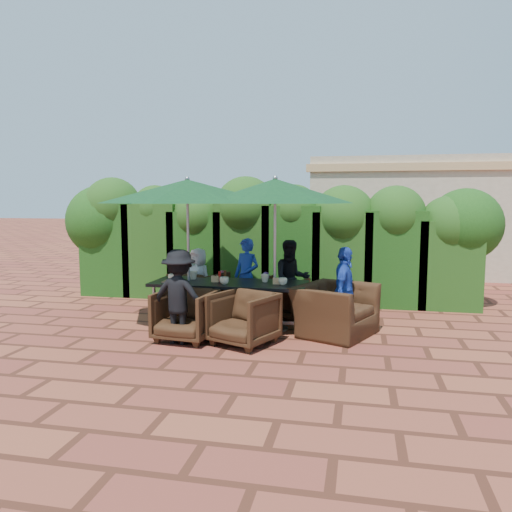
% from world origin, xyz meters
% --- Properties ---
extents(ground, '(80.00, 80.00, 0.00)m').
position_xyz_m(ground, '(0.00, 0.00, 0.00)').
color(ground, brown).
rests_on(ground, ground).
extents(dining_table, '(2.52, 0.90, 0.75)m').
position_xyz_m(dining_table, '(-0.23, -0.05, 0.68)').
color(dining_table, black).
rests_on(dining_table, ground).
extents(umbrella_left, '(2.94, 2.94, 2.46)m').
position_xyz_m(umbrella_left, '(-0.94, -0.02, 2.21)').
color(umbrella_left, gray).
rests_on(umbrella_left, ground).
extents(umbrella_right, '(2.43, 2.43, 2.46)m').
position_xyz_m(umbrella_right, '(0.51, -0.03, 2.21)').
color(umbrella_right, gray).
rests_on(umbrella_right, ground).
extents(chair_far_left, '(1.05, 1.02, 0.86)m').
position_xyz_m(chair_far_left, '(-1.03, 0.80, 0.43)').
color(chair_far_left, black).
rests_on(chair_far_left, ground).
extents(chair_far_mid, '(0.87, 0.84, 0.70)m').
position_xyz_m(chair_far_mid, '(-0.30, 0.83, 0.35)').
color(chair_far_mid, black).
rests_on(chair_far_mid, ground).
extents(chair_far_right, '(0.93, 0.90, 0.79)m').
position_xyz_m(chair_far_right, '(0.52, 0.79, 0.39)').
color(chair_far_right, black).
rests_on(chair_far_right, ground).
extents(chair_near_left, '(0.89, 0.85, 0.83)m').
position_xyz_m(chair_near_left, '(-0.67, -0.92, 0.42)').
color(chair_near_left, black).
rests_on(chair_near_left, ground).
extents(chair_near_right, '(1.05, 1.02, 0.84)m').
position_xyz_m(chair_near_right, '(0.21, -0.96, 0.42)').
color(chair_near_right, black).
rests_on(chair_near_right, ground).
extents(chair_end_right, '(1.19, 1.40, 1.04)m').
position_xyz_m(chair_end_right, '(1.47, -0.15, 0.52)').
color(chair_end_right, black).
rests_on(chair_end_right, ground).
extents(adult_far_left, '(0.68, 0.56, 1.19)m').
position_xyz_m(adult_far_left, '(-1.11, 0.98, 0.59)').
color(adult_far_left, silver).
rests_on(adult_far_left, ground).
extents(adult_far_mid, '(0.61, 0.56, 1.39)m').
position_xyz_m(adult_far_mid, '(-0.17, 0.94, 0.69)').
color(adult_far_mid, '#2143B3').
rests_on(adult_far_mid, ground).
extents(adult_far_right, '(0.77, 0.63, 1.38)m').
position_xyz_m(adult_far_right, '(0.66, 0.82, 0.69)').
color(adult_far_right, black).
rests_on(adult_far_right, ground).
extents(adult_near_left, '(0.91, 0.49, 1.37)m').
position_xyz_m(adult_near_left, '(-0.71, -1.07, 0.69)').
color(adult_near_left, black).
rests_on(adult_near_left, ground).
extents(adult_end_right, '(0.48, 0.84, 1.37)m').
position_xyz_m(adult_end_right, '(1.61, -0.08, 0.68)').
color(adult_end_right, '#2143B3').
rests_on(adult_end_right, ground).
extents(child_left, '(0.29, 0.24, 0.77)m').
position_xyz_m(child_left, '(-0.65, 1.01, 0.39)').
color(child_left, '#C7466C').
rests_on(child_left, ground).
extents(child_right, '(0.29, 0.23, 0.78)m').
position_xyz_m(child_right, '(0.19, 0.93, 0.39)').
color(child_right, '#964CA5').
rests_on(child_right, ground).
extents(pedestrian_a, '(1.86, 0.89, 1.92)m').
position_xyz_m(pedestrian_a, '(1.62, 4.25, 0.96)').
color(pedestrian_a, '#258826').
rests_on(pedestrian_a, ground).
extents(pedestrian_b, '(0.93, 0.60, 1.88)m').
position_xyz_m(pedestrian_b, '(2.45, 4.34, 0.94)').
color(pedestrian_b, '#C7466C').
rests_on(pedestrian_b, ground).
extents(pedestrian_c, '(1.18, 1.10, 1.73)m').
position_xyz_m(pedestrian_c, '(3.72, 4.24, 0.87)').
color(pedestrian_c, gray).
rests_on(pedestrian_c, ground).
extents(cup_a, '(0.17, 0.17, 0.14)m').
position_xyz_m(cup_a, '(-1.12, -0.24, 0.82)').
color(cup_a, beige).
rests_on(cup_a, dining_table).
extents(cup_b, '(0.15, 0.15, 0.14)m').
position_xyz_m(cup_b, '(-0.89, 0.08, 0.82)').
color(cup_b, beige).
rests_on(cup_b, dining_table).
extents(cup_c, '(0.15, 0.15, 0.12)m').
position_xyz_m(cup_c, '(-0.26, -0.27, 0.81)').
color(cup_c, beige).
rests_on(cup_c, dining_table).
extents(cup_d, '(0.14, 0.14, 0.13)m').
position_xyz_m(cup_d, '(0.34, 0.05, 0.81)').
color(cup_d, beige).
rests_on(cup_d, dining_table).
extents(cup_e, '(0.14, 0.14, 0.11)m').
position_xyz_m(cup_e, '(0.66, -0.15, 0.81)').
color(cup_e, beige).
rests_on(cup_e, dining_table).
extents(ketchup_bottle, '(0.04, 0.04, 0.17)m').
position_xyz_m(ketchup_bottle, '(-0.40, -0.05, 0.83)').
color(ketchup_bottle, '#B20C0A').
rests_on(ketchup_bottle, dining_table).
extents(sauce_bottle, '(0.04, 0.04, 0.17)m').
position_xyz_m(sauce_bottle, '(-0.34, 0.08, 0.83)').
color(sauce_bottle, '#4C230C').
rests_on(sauce_bottle, dining_table).
extents(serving_tray, '(0.35, 0.25, 0.02)m').
position_xyz_m(serving_tray, '(-1.12, -0.23, 0.76)').
color(serving_tray, '#906545').
rests_on(serving_tray, dining_table).
extents(number_block_left, '(0.12, 0.06, 0.10)m').
position_xyz_m(number_block_left, '(-0.46, -0.10, 0.80)').
color(number_block_left, '#DEAD72').
rests_on(number_block_left, dining_table).
extents(number_block_right, '(0.12, 0.06, 0.10)m').
position_xyz_m(number_block_right, '(0.56, -0.09, 0.80)').
color(number_block_right, '#DEAD72').
rests_on(number_block_right, dining_table).
extents(hedge_wall, '(9.10, 1.60, 2.56)m').
position_xyz_m(hedge_wall, '(-0.18, 2.32, 1.38)').
color(hedge_wall, black).
rests_on(hedge_wall, ground).
extents(building, '(6.20, 3.08, 3.20)m').
position_xyz_m(building, '(3.50, 6.99, 1.61)').
color(building, beige).
rests_on(building, ground).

